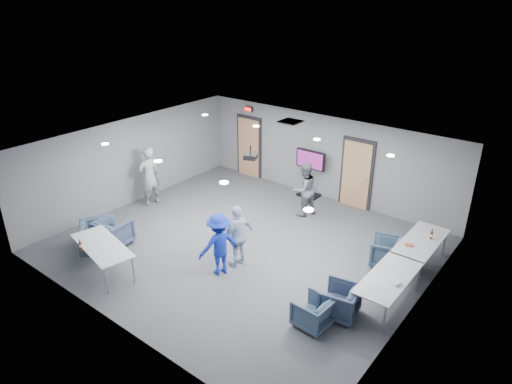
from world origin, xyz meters
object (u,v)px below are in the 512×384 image
Objects in this scene: tv_stand at (310,171)px; person_b at (304,189)px; chair_front_a at (114,232)px; chair_right_a at (387,252)px; projector at (250,157)px; chair_right_c at (313,312)px; person_a at (149,176)px; person_c at (238,236)px; person_d at (219,244)px; table_front_left at (102,246)px; chair_front_b at (98,235)px; chair_right_b at (339,301)px; bottle_front at (80,245)px; bottle_right at (431,235)px; table_right_a at (421,242)px; table_right_b at (389,278)px.

person_b is at bearing -65.22° from tv_stand.
chair_right_a is at bearing -158.12° from chair_front_a.
projector is (2.69, 2.43, 2.03)m from chair_front_a.
chair_right_c is at bearing -52.98° from projector.
person_a is 4.14m from projector.
chair_front_a is (-3.20, -1.30, -0.43)m from person_c.
person_d is 4.00× the size of projector.
person_d is at bearing -82.47° from tv_stand.
projector is at bearing 73.18° from table_front_left.
chair_right_a is 0.50× the size of tv_stand.
chair_front_b is 0.64× the size of tv_stand.
chair_right_b is at bearing -42.42° from projector.
chair_right_a reaches higher than chair_right_c.
chair_right_a is at bearing 41.70° from bottle_front.
projector reaches higher than chair_right_a.
chair_front_a is at bearing -112.35° from tv_stand.
chair_right_b is (3.09, -3.45, -0.48)m from person_b.
person_c is 0.55m from person_d.
projector is (-0.38, 1.66, 1.63)m from person_d.
bottle_right reaches higher than chair_right_a.
chair_front_a is (-2.98, -4.58, -0.45)m from person_b.
person_a is 3.99m from bottle_front.
person_a is at bearing 116.85° from bottle_front.
tv_stand is (-0.58, 1.26, 0.06)m from person_b.
table_right_a is at bearing 110.80° from person_a.
table_right_a is (6.72, 3.96, 0.32)m from chair_front_a.
table_right_a is at bearing 106.10° from chair_right_a.
chair_front_b is (-6.06, -0.83, 0.01)m from chair_right_c.
person_b is 4.97m from chair_right_c.
table_right_b is at bearing 38.90° from table_front_left.
person_c is 2.31× the size of chair_right_c.
person_c is at bearing -87.36° from projector.
chair_right_a is 0.38× the size of table_front_left.
person_b is 0.85× the size of table_right_a.
person_a is 3.76m from table_front_left.
bottle_right is (7.13, 4.48, 0.50)m from chair_front_b.
person_c is 3.68m from chair_right_a.
chair_right_a is 1.12m from bottle_right.
person_a reaches higher than table_front_left.
chair_right_a is 1.66m from table_right_b.
bottle_front is (-2.58, -2.61, 0.02)m from person_c.
chair_right_b is at bearing -15.87° from chair_right_a.
table_front_left is at bearing -40.27° from person_c.
person_b is at bearing 80.49° from table_right_a.
chair_front_a reaches higher than table_right_a.
bottle_right reaches higher than table_front_left.
projector is at bearing 60.92° from bottle_front.
bottle_front is 0.64× the size of projector.
chair_front_a is at bearing -148.70° from bottle_right.
person_b is 4.65m from chair_right_b.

